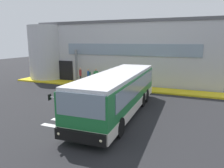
% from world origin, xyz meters
% --- Properties ---
extents(ground_plane, '(80.00, 90.00, 0.02)m').
position_xyz_m(ground_plane, '(0.00, 0.00, -0.01)').
color(ground_plane, '#232326').
rests_on(ground_plane, ground).
extents(bay_paint_stripes, '(4.40, 3.96, 0.01)m').
position_xyz_m(bay_paint_stripes, '(2.00, -4.20, 0.00)').
color(bay_paint_stripes, silver).
rests_on(bay_paint_stripes, ground).
extents(terminal_building, '(22.09, 13.80, 6.82)m').
position_xyz_m(terminal_building, '(-0.68, 11.60, 3.40)').
color(terminal_building, '#B7B7BC').
rests_on(terminal_building, ground).
extents(boarding_curb, '(24.29, 2.00, 0.15)m').
position_xyz_m(boarding_curb, '(0.00, 4.80, 0.07)').
color(boarding_curb, yellow).
rests_on(boarding_curb, ground).
extents(entry_support_column, '(0.28, 0.28, 3.59)m').
position_xyz_m(entry_support_column, '(-4.86, 5.40, 1.94)').
color(entry_support_column, slate).
rests_on(entry_support_column, boarding_curb).
extents(bus_main_foreground, '(3.02, 10.66, 2.70)m').
position_xyz_m(bus_main_foreground, '(3.18, -2.57, 1.33)').
color(bus_main_foreground, '#1E7238').
rests_on(bus_main_foreground, ground).
extents(passenger_near_column, '(0.41, 0.48, 1.68)m').
position_xyz_m(passenger_near_column, '(-4.06, 4.87, 1.08)').
color(passenger_near_column, '#2D2D33').
rests_on(passenger_near_column, boarding_curb).
extents(passenger_by_doorway, '(0.49, 0.52, 1.68)m').
position_xyz_m(passenger_by_doorway, '(-2.78, 4.39, 1.11)').
color(passenger_by_doorway, '#4C4233').
rests_on(passenger_by_doorway, boarding_curb).
extents(passenger_at_curb_edge, '(0.40, 0.50, 1.68)m').
position_xyz_m(passenger_at_curb_edge, '(-2.13, 4.82, 1.08)').
color(passenger_at_curb_edge, '#4C4233').
rests_on(passenger_at_curb_edge, boarding_curb).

